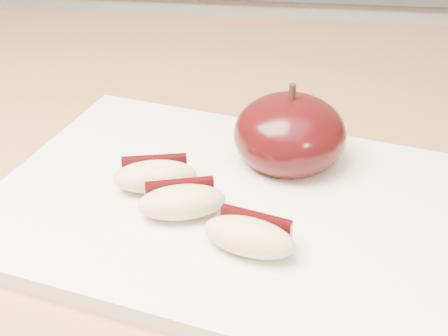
# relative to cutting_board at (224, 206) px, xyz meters

# --- Properties ---
(back_cabinet) EXTENTS (2.40, 0.62, 0.94)m
(back_cabinet) POSITION_rel_cutting_board_xyz_m (-0.05, 0.80, -0.44)
(back_cabinet) COLOR silver
(back_cabinet) RESTS_ON ground
(cutting_board) EXTENTS (0.37, 0.30, 0.01)m
(cutting_board) POSITION_rel_cutting_board_xyz_m (0.00, 0.00, 0.00)
(cutting_board) COLOR white
(cutting_board) RESTS_ON island_counter
(apple_half) EXTENTS (0.09, 0.09, 0.07)m
(apple_half) POSITION_rel_cutting_board_xyz_m (0.04, 0.06, 0.03)
(apple_half) COLOR black
(apple_half) RESTS_ON cutting_board
(apple_wedge_a) EXTENTS (0.06, 0.04, 0.02)m
(apple_wedge_a) POSITION_rel_cutting_board_xyz_m (-0.05, 0.01, 0.02)
(apple_wedge_a) COLOR tan
(apple_wedge_a) RESTS_ON cutting_board
(apple_wedge_b) EXTENTS (0.06, 0.04, 0.02)m
(apple_wedge_b) POSITION_rel_cutting_board_xyz_m (-0.03, -0.02, 0.02)
(apple_wedge_b) COLOR tan
(apple_wedge_b) RESTS_ON cutting_board
(apple_wedge_c) EXTENTS (0.06, 0.04, 0.02)m
(apple_wedge_c) POSITION_rel_cutting_board_xyz_m (0.02, -0.05, 0.02)
(apple_wedge_c) COLOR tan
(apple_wedge_c) RESTS_ON cutting_board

